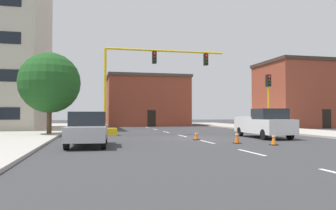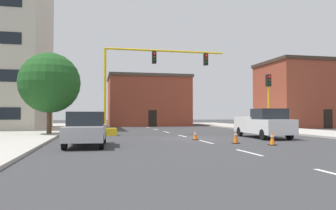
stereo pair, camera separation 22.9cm
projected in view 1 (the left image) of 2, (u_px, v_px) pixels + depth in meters
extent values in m
plane|color=#38383A|center=(192.00, 138.00, 22.09)|extent=(160.00, 160.00, 0.00)
cube|color=#B2ADA3|center=(27.00, 133.00, 27.25)|extent=(6.00, 56.00, 0.14)
cube|color=#B2ADA3|center=(284.00, 130.00, 32.54)|extent=(6.00, 56.00, 0.14)
cube|color=silver|center=(251.00, 152.00, 13.81)|extent=(0.16, 2.40, 0.01)
cube|color=silver|center=(207.00, 142.00, 19.17)|extent=(0.16, 2.40, 0.01)
cube|color=silver|center=(182.00, 136.00, 24.53)|extent=(0.16, 2.40, 0.01)
cube|color=silver|center=(166.00, 132.00, 29.89)|extent=(0.16, 2.40, 0.01)
cube|color=silver|center=(155.00, 129.00, 35.25)|extent=(0.16, 2.40, 0.01)
cube|color=silver|center=(147.00, 127.00, 40.61)|extent=(0.16, 2.40, 0.01)
cube|color=brown|center=(146.00, 102.00, 47.83)|extent=(11.17, 8.74, 6.76)
cube|color=#4C4238|center=(147.00, 78.00, 47.93)|extent=(11.47, 9.04, 0.40)
cube|color=black|center=(152.00, 118.00, 43.47)|extent=(1.10, 0.06, 2.20)
cube|color=brown|center=(304.00, 96.00, 41.59)|extent=(10.46, 8.05, 7.87)
cube|color=#3D2D23|center=(304.00, 64.00, 41.71)|extent=(10.76, 8.35, 0.40)
cube|color=black|center=(327.00, 119.00, 37.55)|extent=(1.10, 0.06, 2.20)
cube|color=yellow|center=(105.00, 132.00, 25.22)|extent=(1.80, 1.20, 0.55)
cylinder|color=yellow|center=(105.00, 88.00, 25.32)|extent=(0.20, 0.20, 6.20)
cylinder|color=yellow|center=(166.00, 51.00, 26.49)|extent=(9.67, 0.16, 0.16)
cube|color=black|center=(154.00, 58.00, 26.25)|extent=(0.32, 0.36, 0.95)
sphere|color=red|center=(155.00, 54.00, 26.08)|extent=(0.20, 0.20, 0.20)
sphere|color=#38280A|center=(155.00, 57.00, 26.07)|extent=(0.20, 0.20, 0.20)
sphere|color=black|center=(155.00, 61.00, 26.06)|extent=(0.20, 0.20, 0.20)
cube|color=black|center=(206.00, 60.00, 27.22)|extent=(0.32, 0.36, 0.95)
sphere|color=red|center=(207.00, 56.00, 27.04)|extent=(0.20, 0.20, 0.20)
sphere|color=#38280A|center=(207.00, 59.00, 27.03)|extent=(0.20, 0.20, 0.20)
sphere|color=black|center=(207.00, 63.00, 27.03)|extent=(0.20, 0.20, 0.20)
cylinder|color=yellow|center=(269.00, 105.00, 26.18)|extent=(0.14, 0.14, 4.80)
cube|color=black|center=(268.00, 81.00, 26.24)|extent=(0.32, 0.36, 0.95)
sphere|color=red|center=(269.00, 77.00, 26.06)|extent=(0.20, 0.20, 0.20)
sphere|color=#38280A|center=(270.00, 80.00, 26.05)|extent=(0.20, 0.20, 0.20)
sphere|color=black|center=(270.00, 84.00, 26.04)|extent=(0.20, 0.20, 0.20)
cylinder|color=#4C3823|center=(49.00, 120.00, 24.89)|extent=(0.36, 0.36, 2.30)
sphere|color=#1E511E|center=(50.00, 83.00, 24.98)|extent=(4.61, 4.61, 4.61)
cube|color=white|center=(263.00, 126.00, 22.53)|extent=(2.17, 5.46, 0.95)
cube|color=#1E2328|center=(270.00, 114.00, 21.67)|extent=(1.90, 1.86, 0.70)
cube|color=white|center=(255.00, 118.00, 23.71)|extent=(2.09, 2.87, 0.16)
cylinder|color=black|center=(290.00, 134.00, 20.88)|extent=(0.24, 0.69, 0.68)
cylinder|color=black|center=(264.00, 135.00, 20.54)|extent=(0.24, 0.69, 0.68)
cylinder|color=black|center=(263.00, 131.00, 24.49)|extent=(0.24, 0.69, 0.68)
cylinder|color=black|center=(240.00, 132.00, 24.14)|extent=(0.24, 0.69, 0.68)
cube|color=#B7B7BC|center=(88.00, 133.00, 16.43)|extent=(2.10, 4.60, 0.70)
cube|color=#1E2328|center=(88.00, 119.00, 16.55)|extent=(1.83, 2.39, 0.70)
cylinder|color=black|center=(74.00, 138.00, 17.79)|extent=(0.26, 0.69, 0.68)
cylinder|color=black|center=(105.00, 137.00, 18.06)|extent=(0.26, 0.69, 0.68)
cylinder|color=black|center=(66.00, 142.00, 14.77)|extent=(0.26, 0.69, 0.68)
cylinder|color=black|center=(104.00, 142.00, 15.04)|extent=(0.26, 0.69, 0.68)
cube|color=black|center=(196.00, 140.00, 20.70)|extent=(0.36, 0.36, 0.04)
cone|color=orange|center=(196.00, 135.00, 20.71)|extent=(0.28, 0.28, 0.57)
cylinder|color=white|center=(196.00, 134.00, 20.72)|extent=(0.19, 0.19, 0.08)
cube|color=black|center=(237.00, 143.00, 18.16)|extent=(0.36, 0.36, 0.04)
cone|color=orange|center=(237.00, 136.00, 18.17)|extent=(0.28, 0.28, 0.73)
cylinder|color=white|center=(237.00, 134.00, 18.17)|extent=(0.19, 0.19, 0.08)
cube|color=black|center=(274.00, 145.00, 17.12)|extent=(0.36, 0.36, 0.04)
cone|color=orange|center=(274.00, 138.00, 17.13)|extent=(0.28, 0.28, 0.68)
cylinder|color=white|center=(274.00, 136.00, 17.13)|extent=(0.19, 0.19, 0.08)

